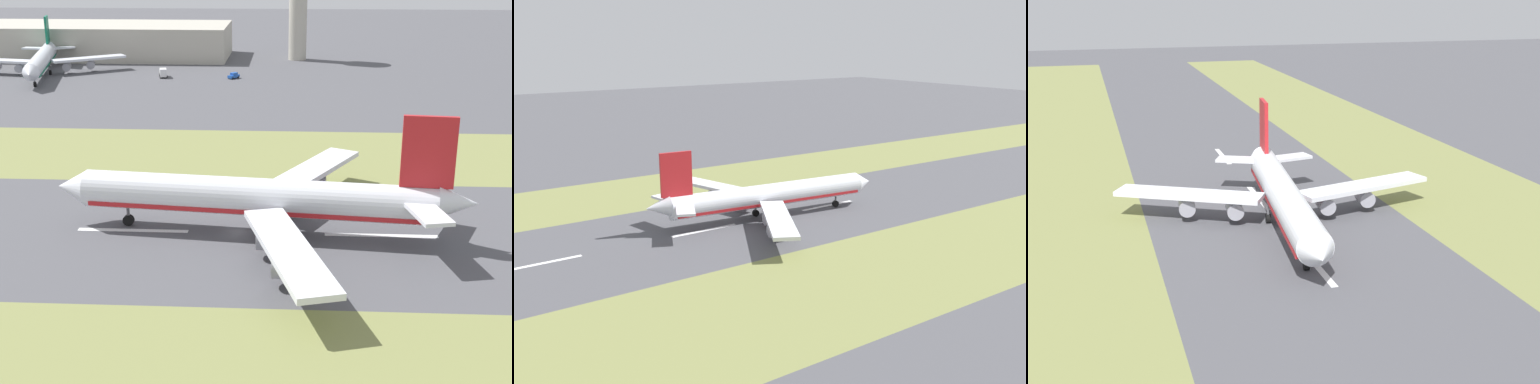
{
  "view_description": "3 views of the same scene",
  "coord_description": "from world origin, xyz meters",
  "views": [
    {
      "loc": [
        -105.61,
        -8.62,
        44.32
      ],
      "look_at": [
        -0.07,
        -2.95,
        7.0
      ],
      "focal_mm": 50.0,
      "sensor_mm": 36.0,
      "label": 1
    },
    {
      "loc": [
        126.92,
        -90.22,
        47.49
      ],
      "look_at": [
        -0.07,
        -2.95,
        7.0
      ],
      "focal_mm": 42.0,
      "sensor_mm": 36.0,
      "label": 2
    },
    {
      "loc": [
        34.91,
        120.58,
        44.85
      ],
      "look_at": [
        -0.07,
        -2.95,
        7.0
      ],
      "focal_mm": 50.0,
      "sensor_mm": 36.0,
      "label": 3
    }
  ],
  "objects": [
    {
      "name": "terminal_building",
      "position": [
        181.36,
        74.67,
        6.48
      ],
      "size": [
        36.0,
        113.53,
        12.96
      ],
      "primitive_type": "cube",
      "color": "#B2AD9E",
      "rests_on": "ground"
    },
    {
      "name": "service_truck",
      "position": [
        136.64,
        36.4,
        1.67
      ],
      "size": [
        6.33,
        3.62,
        3.1
      ],
      "color": "white",
      "rests_on": "ground"
    },
    {
      "name": "airplane_parked_apron",
      "position": [
        138.04,
        78.96,
        5.41
      ],
      "size": [
        59.87,
        56.33,
        18.14
      ],
      "color": "silver",
      "rests_on": "ground"
    },
    {
      "name": "centreline_dash_far",
      "position": [
        0.0,
        17.05,
        0.01
      ],
      "size": [
        1.2,
        18.0,
        0.01
      ],
      "primitive_type": "cube",
      "color": "silver",
      "rests_on": "ground"
    },
    {
      "name": "grass_median_east",
      "position": [
        45.0,
        0.0,
        0.0
      ],
      "size": [
        40.0,
        600.0,
        0.01
      ],
      "primitive_type": "cube",
      "color": "olive",
      "rests_on": "ground"
    },
    {
      "name": "centreline_dash_mid",
      "position": [
        0.0,
        -22.95,
        0.01
      ],
      "size": [
        1.2,
        18.0,
        0.01
      ],
      "primitive_type": "cube",
      "color": "silver",
      "rests_on": "ground"
    },
    {
      "name": "apron_car",
      "position": [
        135.53,
        11.96,
        1.0
      ],
      "size": [
        4.63,
        4.01,
        2.03
      ],
      "color": "#1E51B2",
      "rests_on": "ground"
    },
    {
      "name": "airplane_main_jet",
      "position": [
        -0.27,
        -4.84,
        6.02
      ],
      "size": [
        63.78,
        67.21,
        20.2
      ],
      "color": "silver",
      "rests_on": "ground"
    },
    {
      "name": "ground_plane",
      "position": [
        0.0,
        0.0,
        0.0
      ],
      "size": [
        800.0,
        800.0,
        0.0
      ],
      "primitive_type": "plane",
      "color": "#4C4C51"
    }
  ]
}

